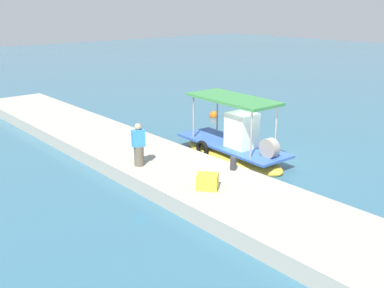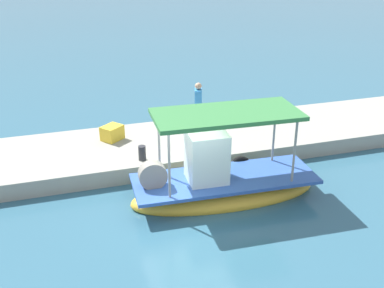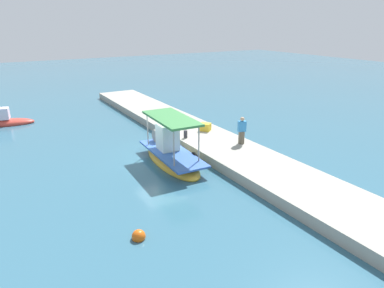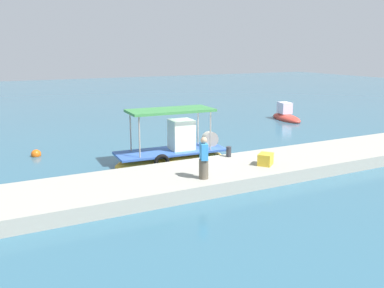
{
  "view_description": "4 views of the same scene",
  "coord_description": "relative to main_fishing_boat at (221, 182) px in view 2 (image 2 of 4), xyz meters",
  "views": [
    {
      "loc": [
        11.41,
        -13.37,
        6.43
      ],
      "look_at": [
        -1.09,
        -2.57,
        1.16
      ],
      "focal_mm": 41.36,
      "sensor_mm": 36.0,
      "label": 1
    },
    {
      "loc": [
        3.3,
        11.1,
        7.1
      ],
      "look_at": [
        -0.75,
        -1.98,
        1.0
      ],
      "focal_mm": 43.66,
      "sensor_mm": 36.0,
      "label": 2
    },
    {
      "loc": [
        -17.17,
        8.02,
        7.52
      ],
      "look_at": [
        -0.95,
        -1.63,
        0.79
      ],
      "focal_mm": 32.21,
      "sensor_mm": 36.0,
      "label": 3
    },
    {
      "loc": [
        -9.2,
        -18.01,
        5.5
      ],
      "look_at": [
        -0.72,
        -1.5,
        1.18
      ],
      "focal_mm": 38.49,
      "sensor_mm": 36.0,
      "label": 4
    }
  ],
  "objects": [
    {
      "name": "ground_plane",
      "position": [
        1.1,
        0.19,
        -0.49
      ],
      "size": [
        120.0,
        120.0,
        0.0
      ],
      "primitive_type": "plane",
      "color": "#326177"
    },
    {
      "name": "dock_quay",
      "position": [
        1.1,
        -3.4,
        -0.21
      ],
      "size": [
        36.0,
        3.69,
        0.55
      ],
      "primitive_type": "cube",
      "color": "#9E9B90",
      "rests_on": "ground_plane"
    },
    {
      "name": "main_fishing_boat",
      "position": [
        0.0,
        0.0,
        0.0
      ],
      "size": [
        5.7,
        2.13,
        3.02
      ],
      "color": "gold",
      "rests_on": "ground_plane"
    },
    {
      "name": "mooring_bollard",
      "position": [
        1.94,
        -2.03,
        0.31
      ],
      "size": [
        0.24,
        0.24,
        0.48
      ],
      "primitive_type": "cylinder",
      "color": "#2D2D33",
      "rests_on": "dock_quay"
    },
    {
      "name": "fisherman_near_bollard",
      "position": [
        -0.7,
        -4.4,
        0.82
      ],
      "size": [
        0.46,
        0.52,
        1.65
      ],
      "color": "brown",
      "rests_on": "dock_quay"
    },
    {
      "name": "cargo_crate",
      "position": [
        2.61,
        -3.95,
        0.32
      ],
      "size": [
        0.89,
        0.87,
        0.51
      ],
      "primitive_type": "cube",
      "rotation": [
        0.0,
        0.0,
        0.67
      ],
      "color": "gold",
      "rests_on": "dock_quay"
    }
  ]
}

